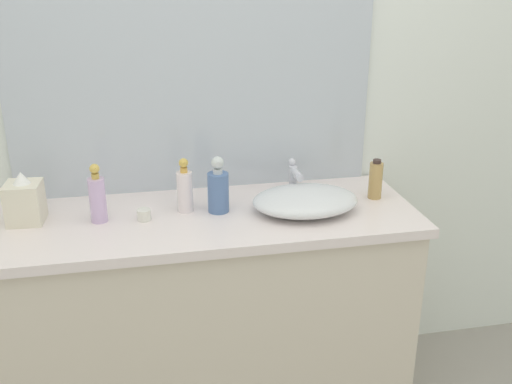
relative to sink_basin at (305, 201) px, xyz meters
name	(u,v)px	position (x,y,z in m)	size (l,w,h in m)	color
bathroom_wall_rear	(212,68)	(-0.27, 0.35, 0.42)	(6.00, 0.06, 2.60)	silver
vanity_counter	(210,316)	(-0.35, 0.04, -0.46)	(1.50, 0.55, 0.84)	beige
wall_mirror_panel	(192,34)	(-0.35, 0.31, 0.55)	(1.36, 0.01, 1.18)	#B2BCC6
sink_basin	(305,201)	(0.00, 0.00, 0.00)	(0.38, 0.28, 0.08)	silver
faucet	(294,176)	(0.00, 0.16, 0.04)	(0.03, 0.13, 0.14)	silver
soap_dispenser	(218,189)	(-0.30, 0.06, 0.04)	(0.07, 0.07, 0.20)	#516FA1
lotion_bottle	(97,197)	(-0.72, 0.05, 0.05)	(0.06, 0.06, 0.21)	#C9ACD8
perfume_bottle	(185,189)	(-0.42, 0.09, 0.04)	(0.06, 0.06, 0.20)	silver
spray_can	(376,180)	(0.29, 0.07, 0.03)	(0.05, 0.05, 0.15)	tan
tissue_box	(25,201)	(-0.96, 0.10, 0.04)	(0.12, 0.12, 0.18)	beige
candle_jar	(144,215)	(-0.57, 0.03, -0.02)	(0.05, 0.05, 0.04)	silver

